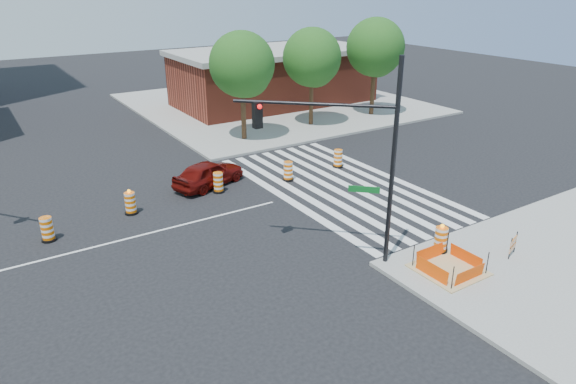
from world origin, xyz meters
name	(u,v)px	position (x,y,z in m)	size (l,w,h in m)	color
ground	(127,239)	(0.00, 0.00, 0.00)	(120.00, 120.00, 0.00)	black
sidewalk_ne	(274,103)	(18.00, 18.00, 0.07)	(22.00, 22.00, 0.15)	gray
crosswalk_east	(338,186)	(10.95, 0.00, 0.01)	(6.75, 13.50, 0.01)	silver
lane_centerline	(127,239)	(0.00, 0.00, 0.01)	(14.00, 0.12, 0.01)	silver
excavation_pit	(449,269)	(9.00, -9.00, 0.22)	(2.20, 2.20, 0.90)	tan
brick_storefront	(274,77)	(18.00, 18.00, 2.32)	(16.50, 8.50, 4.60)	maroon
red_coupe	(209,173)	(5.34, 3.60, 0.68)	(1.60, 3.98, 1.35)	#5C0B07
signal_pole_se	(348,144)	(6.40, -6.18, 4.61)	(4.24, 3.95, 7.49)	black
pit_drum	(441,241)	(9.77, -7.87, 0.64)	(0.61, 0.61, 1.19)	black
barricade	(513,244)	(11.86, -9.55, 0.64)	(0.72, 0.28, 0.89)	#E76304
tree_north_c	(242,68)	(10.75, 9.82, 4.73)	(4.14, 4.14, 7.04)	#382314
tree_north_d	(312,61)	(16.57, 10.43, 4.66)	(4.08, 4.08, 6.94)	#382314
tree_north_e	(375,51)	(22.33, 10.40, 4.97)	(4.35, 4.35, 7.40)	#382314
median_drum_2	(47,230)	(-2.71, 1.58, 0.48)	(0.60, 0.60, 1.02)	black
median_drum_3	(130,204)	(0.92, 2.37, 0.49)	(0.60, 0.60, 1.18)	black
median_drum_4	(218,183)	(5.38, 2.56, 0.48)	(0.60, 0.60, 1.02)	black
median_drum_5	(288,172)	(9.21, 2.07, 0.48)	(0.60, 0.60, 1.02)	black
median_drum_6	(338,159)	(12.71, 2.29, 0.48)	(0.60, 0.60, 1.02)	black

